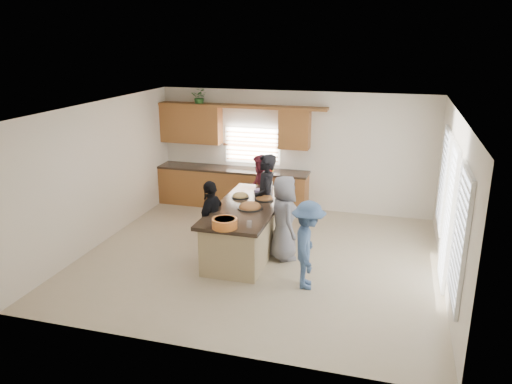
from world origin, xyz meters
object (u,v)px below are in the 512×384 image
(salad_bowl, at_px, (225,223))
(woman_right_front, at_px, (284,218))
(island, at_px, (247,230))
(woman_left_back, at_px, (266,200))
(woman_left_front, at_px, (211,220))
(woman_right_back, at_px, (308,245))
(woman_left_mid, at_px, (260,188))

(salad_bowl, xyz_separation_m, woman_right_front, (0.75, 1.13, -0.24))
(island, distance_m, salad_bowl, 1.35)
(woman_left_back, bearing_deg, woman_right_front, 22.44)
(woman_left_front, relative_size, woman_right_back, 1.02)
(salad_bowl, bearing_deg, woman_left_back, 81.91)
(woman_right_front, bearing_deg, woman_left_front, 78.73)
(island, xyz_separation_m, woman_left_front, (-0.54, -0.46, 0.30))
(woman_left_front, height_order, woman_right_back, woman_left_front)
(woman_right_back, bearing_deg, salad_bowl, 87.15)
(woman_left_mid, bearing_deg, island, -7.55)
(salad_bowl, xyz_separation_m, woman_left_mid, (-0.22, 2.97, -0.29))
(island, bearing_deg, woman_left_back, 65.53)
(woman_right_back, height_order, woman_right_front, woman_right_front)
(island, height_order, woman_left_mid, woman_left_mid)
(island, height_order, woman_left_back, woman_left_back)
(woman_left_mid, relative_size, woman_right_front, 0.94)
(woman_right_front, bearing_deg, island, 55.57)
(island, distance_m, woman_right_front, 0.81)
(salad_bowl, xyz_separation_m, woman_left_back, (0.24, 1.72, -0.13))
(salad_bowl, bearing_deg, woman_left_mid, 94.24)
(salad_bowl, height_order, woman_right_back, woman_right_back)
(woman_left_back, xyz_separation_m, woman_right_back, (1.13, -1.57, -0.17))
(woman_right_back, bearing_deg, woman_left_mid, 20.53)
(woman_left_back, relative_size, woman_left_mid, 1.22)
(woman_left_mid, height_order, woman_right_back, woman_left_mid)
(woman_left_mid, bearing_deg, woman_right_front, 12.45)
(salad_bowl, relative_size, woman_right_back, 0.28)
(woman_left_mid, bearing_deg, woman_right_back, 14.14)
(woman_left_back, bearing_deg, woman_left_mid, -177.76)
(island, bearing_deg, salad_bowl, -91.04)
(woman_left_front, bearing_deg, woman_left_mid, 176.44)
(woman_right_front, bearing_deg, woman_left_back, 12.80)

